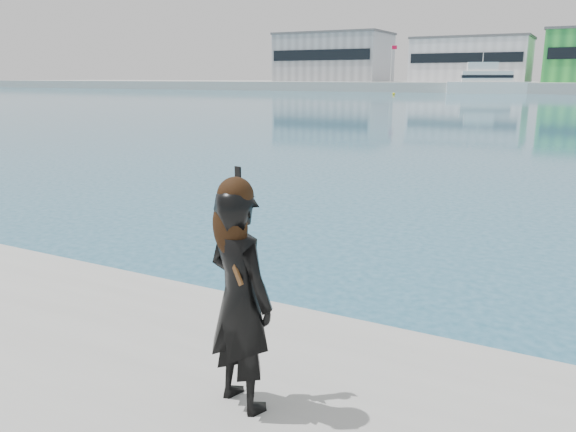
% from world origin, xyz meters
% --- Properties ---
extents(ground, '(500.00, 500.00, 0.00)m').
position_xyz_m(ground, '(0.00, 0.00, 0.00)').
color(ground, '#17526E').
rests_on(ground, ground).
extents(warehouse_grey_left, '(26.52, 16.36, 11.50)m').
position_xyz_m(warehouse_grey_left, '(-55.00, 127.98, 7.76)').
color(warehouse_grey_left, gray).
rests_on(warehouse_grey_left, far_quay).
extents(warehouse_white, '(24.48, 15.35, 9.50)m').
position_xyz_m(warehouse_white, '(-22.00, 127.98, 6.76)').
color(warehouse_white, silver).
rests_on(warehouse_white, far_quay).
extents(flagpole_left, '(1.28, 0.16, 8.00)m').
position_xyz_m(flagpole_left, '(-37.91, 121.00, 6.54)').
color(flagpole_left, silver).
rests_on(flagpole_left, far_quay).
extents(motor_yacht, '(16.82, 8.38, 7.57)m').
position_xyz_m(motor_yacht, '(-15.27, 110.54, 2.13)').
color(motor_yacht, white).
rests_on(motor_yacht, ground).
extents(buoy_far, '(0.50, 0.50, 0.50)m').
position_xyz_m(buoy_far, '(-28.54, 94.22, 0.00)').
color(buoy_far, yellow).
rests_on(buoy_far, ground).
extents(woman, '(0.67, 0.54, 1.67)m').
position_xyz_m(woman, '(0.67, -0.73, 1.65)').
color(woman, black).
rests_on(woman, near_quay).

